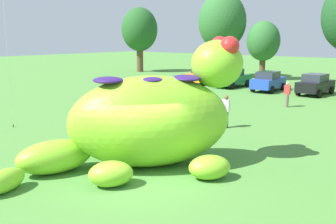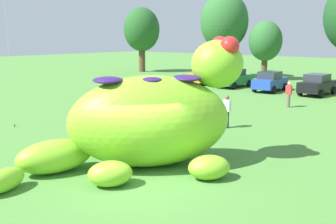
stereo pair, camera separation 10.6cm
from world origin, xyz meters
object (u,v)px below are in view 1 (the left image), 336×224
at_px(car_orange, 203,75).
at_px(car_green, 232,78).
at_px(spectator_near_inflatable, 119,97).
at_px(spectator_mid_field, 189,103).
at_px(car_blue, 268,81).
at_px(spectator_wandering, 226,112).
at_px(giant_inflatable_creature, 150,120).
at_px(spectator_by_cars, 287,95).
at_px(car_black, 315,84).

xyz_separation_m(car_orange, car_green, (3.55, -0.47, 0.00)).
height_order(spectator_near_inflatable, spectator_mid_field, same).
height_order(car_blue, spectator_near_inflatable, car_blue).
relative_size(car_orange, car_blue, 0.99).
height_order(spectator_near_inflatable, spectator_wandering, same).
relative_size(giant_inflatable_creature, spectator_near_inflatable, 5.17).
bearing_deg(spectator_by_cars, car_blue, 124.06).
relative_size(giant_inflatable_creature, spectator_wandering, 5.17).
relative_size(car_orange, spectator_wandering, 2.42).
bearing_deg(spectator_wandering, spectator_mid_field, 164.63).
distance_m(car_black, spectator_wandering, 14.54).
bearing_deg(car_blue, spectator_wandering, -73.25).
bearing_deg(spectator_wandering, car_green, 118.96).
bearing_deg(car_blue, giant_inflatable_creature, -76.12).
distance_m(car_orange, spectator_by_cars, 13.68).
distance_m(car_green, spectator_near_inflatable, 14.55).
relative_size(car_orange, spectator_by_cars, 2.42).
bearing_deg(car_black, spectator_by_cars, -86.47).
xyz_separation_m(spectator_near_inflatable, spectator_by_cars, (7.99, 7.83, 0.00)).
relative_size(car_green, car_blue, 1.00).
bearing_deg(spectator_near_inflatable, car_blue, 75.64).
bearing_deg(spectator_by_cars, spectator_wandering, -90.54).
height_order(car_blue, spectator_wandering, car_blue).
xyz_separation_m(car_orange, spectator_by_cars, (11.64, -7.19, -0.01)).
height_order(car_black, spectator_by_cars, car_black).
relative_size(giant_inflatable_creature, car_green, 2.11).
xyz_separation_m(car_blue, car_black, (3.93, 0.35, 0.00)).
height_order(car_blue, spectator_by_cars, car_blue).
bearing_deg(spectator_wandering, spectator_by_cars, 89.46).
xyz_separation_m(car_green, spectator_mid_field, (5.03, -13.66, -0.01)).
bearing_deg(spectator_wandering, car_black, 91.36).
relative_size(spectator_near_inflatable, spectator_wandering, 1.00).
relative_size(giant_inflatable_creature, car_orange, 2.14).
distance_m(car_blue, spectator_mid_field, 13.43).
distance_m(giant_inflatable_creature, car_black, 21.48).
xyz_separation_m(spectator_mid_field, spectator_by_cars, (3.05, 6.94, 0.00)).
distance_m(giant_inflatable_creature, car_blue, 21.72).
distance_m(car_blue, car_black, 3.94).
xyz_separation_m(car_black, spectator_wandering, (0.34, -14.53, -0.01)).
bearing_deg(car_orange, car_black, -2.13).
relative_size(giant_inflatable_creature, spectator_by_cars, 5.17).
height_order(spectator_mid_field, spectator_wandering, same).
bearing_deg(car_blue, spectator_by_cars, -55.94).
bearing_deg(spectator_near_inflatable, car_black, 62.58).
distance_m(spectator_by_cars, spectator_wandering, 7.76).
xyz_separation_m(car_orange, spectator_wandering, (11.56, -14.95, -0.01)).
height_order(car_green, spectator_wandering, car_green).
bearing_deg(spectator_mid_field, car_green, 110.21).
height_order(giant_inflatable_creature, car_blue, giant_inflatable_creature).
height_order(car_green, spectator_by_cars, car_green).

